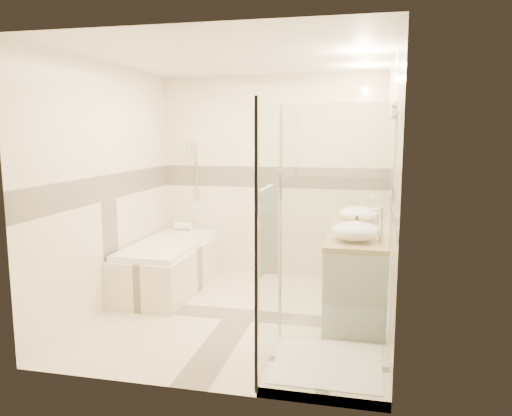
% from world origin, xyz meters
% --- Properties ---
extents(room, '(2.82, 3.02, 2.52)m').
position_xyz_m(room, '(0.06, 0.01, 1.26)').
color(room, beige).
rests_on(room, ground).
extents(bathtub, '(0.75, 1.70, 0.56)m').
position_xyz_m(bathtub, '(-1.02, 0.65, 0.31)').
color(bathtub, beige).
rests_on(bathtub, ground).
extents(vanity, '(0.58, 1.62, 0.85)m').
position_xyz_m(vanity, '(1.12, 0.30, 0.43)').
color(vanity, silver).
rests_on(vanity, ground).
extents(shower_enclosure, '(0.96, 0.93, 2.04)m').
position_xyz_m(shower_enclosure, '(0.83, -0.97, 0.51)').
color(shower_enclosure, beige).
rests_on(shower_enclosure, ground).
extents(vessel_sink_near, '(0.43, 0.43, 0.17)m').
position_xyz_m(vessel_sink_near, '(1.10, 0.82, 0.94)').
color(vessel_sink_near, white).
rests_on(vessel_sink_near, vanity).
extents(vessel_sink_far, '(0.43, 0.43, 0.17)m').
position_xyz_m(vessel_sink_far, '(1.10, -0.16, 0.94)').
color(vessel_sink_far, white).
rests_on(vessel_sink_far, vanity).
extents(faucet_near, '(0.12, 0.03, 0.30)m').
position_xyz_m(faucet_near, '(1.32, 0.82, 1.02)').
color(faucet_near, silver).
rests_on(faucet_near, vanity).
extents(faucet_far, '(0.13, 0.03, 0.31)m').
position_xyz_m(faucet_far, '(1.32, -0.16, 1.03)').
color(faucet_far, silver).
rests_on(faucet_far, vanity).
extents(amenity_bottle_a, '(0.07, 0.07, 0.15)m').
position_xyz_m(amenity_bottle_a, '(1.10, 0.20, 0.93)').
color(amenity_bottle_a, black).
rests_on(amenity_bottle_a, vanity).
extents(amenity_bottle_b, '(0.14, 0.14, 0.14)m').
position_xyz_m(amenity_bottle_b, '(1.10, 0.39, 0.92)').
color(amenity_bottle_b, black).
rests_on(amenity_bottle_b, vanity).
extents(folded_towels, '(0.18, 0.27, 0.08)m').
position_xyz_m(folded_towels, '(1.10, 0.99, 0.89)').
color(folded_towels, white).
rests_on(folded_towels, vanity).
extents(rolled_towel, '(0.22, 0.10, 0.10)m').
position_xyz_m(rolled_towel, '(-1.11, 1.34, 0.61)').
color(rolled_towel, white).
rests_on(rolled_towel, bathtub).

